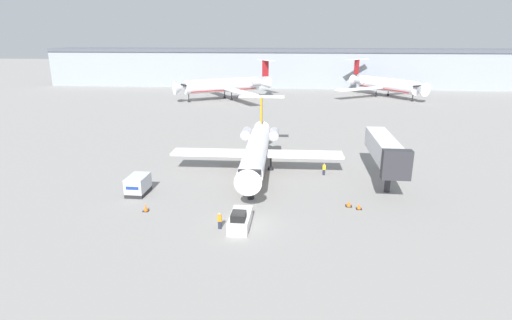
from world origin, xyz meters
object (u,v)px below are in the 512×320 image
Objects in this scene: luggage_cart at (138,185)px; worker_near_tug at (220,220)px; airplane_main at (257,149)px; pushback_tug at (240,220)px; worker_by_wing at (324,169)px; airplane_parked_far_left at (225,85)px; traffic_cone_mid at (359,206)px; airplane_parked_far_right at (385,84)px; traffic_cone_right at (349,204)px; jet_bridge at (385,150)px; traffic_cone_left at (146,208)px.

luggage_cart is 2.05× the size of worker_near_tug.
airplane_main is 5.45× the size of pushback_tug.
airplane_parked_far_left is (-25.77, 67.13, 3.41)m from worker_by_wing.
airplane_main reaches higher than worker_by_wing.
airplane_parked_far_right is at bearing 77.27° from traffic_cone_mid.
airplane_main reaches higher than traffic_cone_right.
worker_by_wing is 8.49m from jet_bridge.
airplane_parked_far_right is at bearing 73.37° from worker_by_wing.
pushback_tug is at bearing -139.46° from jet_bridge.
luggage_cart is at bearing 119.45° from traffic_cone_left.
pushback_tug is 0.33× the size of jet_bridge.
worker_near_tug is 20.54m from worker_by_wing.
jet_bridge is at bearing 40.54° from pushback_tug.
traffic_cone_right is 0.02× the size of airplane_parked_far_left.
traffic_cone_left is at bearing -125.88° from airplane_main.
traffic_cone_mid is at bearing -73.82° from worker_by_wing.
jet_bridge is at bearing -18.20° from worker_by_wing.
luggage_cart is 2.11× the size of worker_by_wing.
airplane_main is at bearing 36.34° from luggage_cart.
traffic_cone_left is 0.03× the size of airplane_parked_far_right.
worker_by_wing is at bearing 60.88° from pushback_tug.
worker_by_wing is 0.05× the size of airplane_parked_far_right.
luggage_cart is 98.93m from airplane_parked_far_right.
worker_near_tug is 0.05× the size of airplane_parked_far_left.
traffic_cone_right is (2.16, -10.38, -0.56)m from worker_by_wing.
pushback_tug is 15.30m from luggage_cart.
pushback_tug is at bearing -28.69° from luggage_cart.
airplane_parked_far_right is at bearing 70.16° from worker_near_tug.
airplane_main is 16.93m from jet_bridge.
pushback_tug is 10.99m from traffic_cone_left.
jet_bridge is at bearing -64.56° from airplane_parked_far_left.
airplane_parked_far_left is (-16.45, 66.52, 1.01)m from airplane_main.
worker_near_tug is 2.73× the size of traffic_cone_mid.
traffic_cone_left is at bearing -172.66° from traffic_cone_mid.
airplane_main reaches higher than worker_near_tug.
luggage_cart is (-13.42, 7.34, 0.40)m from pushback_tug.
pushback_tug reaches higher than traffic_cone_right.
luggage_cart is (-13.30, -9.78, -2.14)m from airplane_main.
worker_by_wing is 71.99m from airplane_parked_far_left.
airplane_main is at bearing 137.07° from traffic_cone_mid.
airplane_parked_far_right reaches higher than airplane_main.
luggage_cart is at bearing 175.88° from traffic_cone_mid.
airplane_main is at bearing -112.82° from airplane_parked_far_right.
traffic_cone_left is 22.35m from traffic_cone_right.
luggage_cart is at bearing 144.83° from worker_near_tug.
traffic_cone_right is 10.36m from jet_bridge.
worker_near_tug is 0.05× the size of airplane_parked_far_right.
traffic_cone_mid is (23.09, 2.98, -0.10)m from traffic_cone_left.
airplane_main reaches higher than traffic_cone_mid.
airplane_parked_far_left is at bearing 101.21° from pushback_tug.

